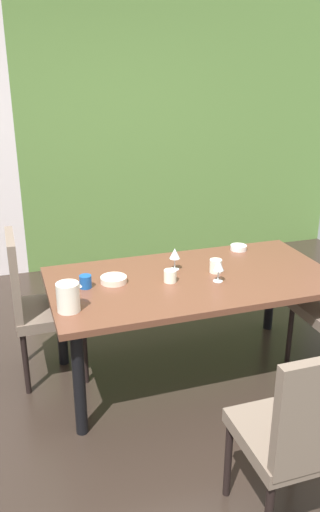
{
  "coord_description": "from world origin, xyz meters",
  "views": [
    {
      "loc": [
        -0.8,
        -2.42,
        2.0
      ],
      "look_at": [
        0.13,
        0.43,
        0.85
      ],
      "focal_mm": 35.0,
      "sensor_mm": 36.0,
      "label": 1
    }
  ],
  "objects": [
    {
      "name": "cup_east",
      "position": [
        0.16,
        0.32,
        0.75
      ],
      "size": [
        0.08,
        0.08,
        0.08
      ],
      "primitive_type": "cylinder",
      "color": "white",
      "rests_on": "dining_table"
    },
    {
      "name": "garden_window_panel",
      "position": [
        1.12,
        2.57,
        1.43
      ],
      "size": [
        3.48,
        0.1,
        2.85
      ],
      "primitive_type": "cube",
      "color": "#5B7F3C",
      "rests_on": "ground_plane"
    },
    {
      "name": "cup_west",
      "position": [
        -0.37,
        0.39,
        0.76
      ],
      "size": [
        0.07,
        0.07,
        0.08
      ],
      "primitive_type": "cylinder",
      "color": "#184E9E",
      "rests_on": "dining_table"
    },
    {
      "name": "chair_left_far",
      "position": [
        -0.67,
        0.63,
        0.56
      ],
      "size": [
        0.44,
        0.44,
        1.02
      ],
      "rotation": [
        0.0,
        0.0,
        -1.57
      ],
      "color": "#705E50",
      "rests_on": "ground_plane"
    },
    {
      "name": "ground_plane",
      "position": [
        0.0,
        0.0,
        -0.01
      ],
      "size": [
        5.71,
        5.24,
        0.02
      ],
      "primitive_type": "cube",
      "color": "#2C221C"
    },
    {
      "name": "wine_glass_north",
      "position": [
        0.45,
        0.23,
        0.82
      ],
      "size": [
        0.07,
        0.07,
        0.15
      ],
      "color": "silver",
      "rests_on": "dining_table"
    },
    {
      "name": "chair_head_near",
      "position": [
        0.29,
        -0.99,
        0.55
      ],
      "size": [
        0.44,
        0.44,
        0.98
      ],
      "color": "#705E50",
      "rests_on": "ground_plane"
    },
    {
      "name": "pitcher_center",
      "position": [
        -0.51,
        0.11,
        0.8
      ],
      "size": [
        0.15,
        0.13,
        0.17
      ],
      "color": "white",
      "rests_on": "dining_table"
    },
    {
      "name": "serving_bowl_right",
      "position": [
        -0.19,
        0.42,
        0.73
      ],
      "size": [
        0.17,
        0.17,
        0.04
      ],
      "primitive_type": "cylinder",
      "color": "beige",
      "rests_on": "dining_table"
    },
    {
      "name": "serving_bowl_front",
      "position": [
        0.83,
        0.71,
        0.73
      ],
      "size": [
        0.12,
        0.12,
        0.04
      ],
      "primitive_type": "cylinder",
      "color": "silver",
      "rests_on": "dining_table"
    },
    {
      "name": "dining_table",
      "position": [
        0.32,
        0.34,
        0.64
      ],
      "size": [
        1.85,
        0.96,
        0.72
      ],
      "color": "brown",
      "rests_on": "ground_plane"
    },
    {
      "name": "cup_near_window",
      "position": [
        0.49,
        0.37,
        0.76
      ],
      "size": [
        0.08,
        0.08,
        0.09
      ],
      "primitive_type": "cylinder",
      "color": "silver",
      "rests_on": "dining_table"
    },
    {
      "name": "wine_glass_south",
      "position": [
        0.25,
        0.5,
        0.82
      ],
      "size": [
        0.07,
        0.07,
        0.15
      ],
      "color": "silver",
      "rests_on": "dining_table"
    }
  ]
}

